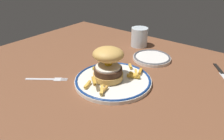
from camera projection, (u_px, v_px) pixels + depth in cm
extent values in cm
cube|color=brown|center=(113.00, 87.00, 72.66)|extent=(123.82, 98.27, 4.00)
cylinder|color=white|center=(112.00, 81.00, 71.55)|extent=(25.43, 25.43, 1.20)
torus|color=navy|center=(112.00, 79.00, 71.27)|extent=(25.03, 25.03, 0.80)
cylinder|color=gold|center=(108.00, 76.00, 70.68)|extent=(9.88, 9.88, 1.80)
cylinder|color=#442B1C|center=(108.00, 70.00, 69.79)|extent=(9.20, 9.20, 2.05)
cylinder|color=white|center=(108.00, 67.00, 69.19)|extent=(8.20, 8.20, 0.50)
ellipsoid|color=yellow|center=(107.00, 64.00, 69.47)|extent=(2.60, 2.60, 1.40)
ellipsoid|color=tan|center=(109.00, 54.00, 68.55)|extent=(13.20, 13.35, 5.35)
cube|color=gold|center=(88.00, 84.00, 66.82)|extent=(2.10, 4.09, 0.75)
cube|color=gold|center=(110.00, 67.00, 77.33)|extent=(2.75, 3.73, 0.94)
cube|color=gold|center=(98.00, 69.00, 75.75)|extent=(4.13, 2.32, 0.98)
cube|color=gold|center=(136.00, 73.00, 72.12)|extent=(3.16, 3.60, 0.70)
cube|color=orange|center=(140.00, 71.00, 74.42)|extent=(2.14, 3.64, 0.86)
cube|color=gold|center=(131.00, 66.00, 77.78)|extent=(2.57, 2.55, 0.80)
cube|color=gold|center=(135.00, 75.00, 72.27)|extent=(4.63, 1.67, 0.73)
cube|color=gold|center=(110.00, 60.00, 80.29)|extent=(4.67, 1.64, 0.88)
cube|color=#C78A34|center=(104.00, 90.00, 64.03)|extent=(1.66, 4.33, 0.73)
cube|color=gold|center=(102.00, 90.00, 63.88)|extent=(3.55, 4.17, 0.85)
cube|color=gold|center=(133.00, 76.00, 71.33)|extent=(4.30, 2.39, 0.89)
cube|color=gold|center=(94.00, 81.00, 65.02)|extent=(3.90, 3.43, 0.88)
cylinder|color=silver|center=(139.00, 37.00, 99.35)|extent=(7.62, 7.62, 8.60)
cylinder|color=silver|center=(139.00, 40.00, 100.11)|extent=(7.01, 7.01, 5.34)
cylinder|color=white|center=(152.00, 58.00, 87.44)|extent=(15.21, 15.21, 1.20)
torus|color=#4C4C51|center=(152.00, 57.00, 87.16)|extent=(14.81, 14.81, 0.80)
cube|color=silver|center=(40.00, 79.00, 73.40)|extent=(8.63, 6.76, 0.36)
cube|color=silver|center=(58.00, 79.00, 73.28)|extent=(3.24, 3.20, 0.32)
cube|color=silver|center=(64.00, 78.00, 73.90)|extent=(2.08, 1.64, 0.28)
cube|color=silver|center=(64.00, 79.00, 73.46)|extent=(2.08, 1.64, 0.28)
cube|color=silver|center=(64.00, 80.00, 73.01)|extent=(2.08, 1.64, 0.28)
cube|color=silver|center=(63.00, 80.00, 72.57)|extent=(2.08, 1.64, 0.28)
cube|color=black|center=(218.00, 68.00, 80.16)|extent=(5.47, 7.30, 0.70)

